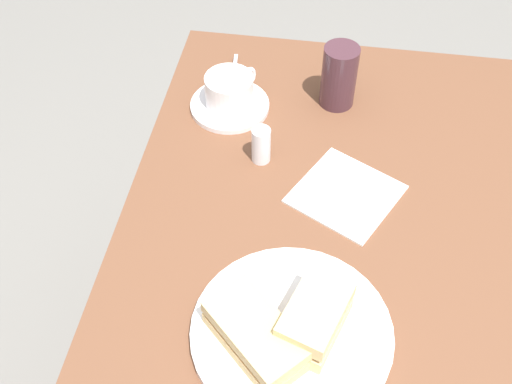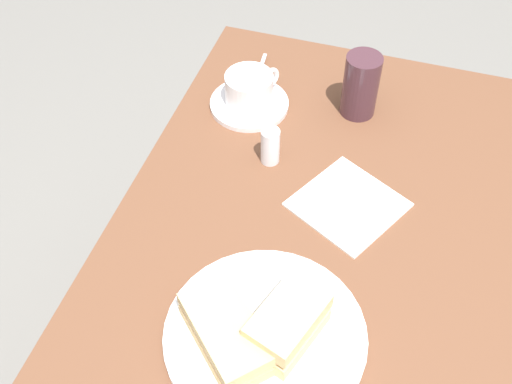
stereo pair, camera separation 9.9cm
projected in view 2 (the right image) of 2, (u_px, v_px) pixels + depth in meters
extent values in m
cube|color=brown|center=(330.00, 329.00, 0.90)|extent=(1.24, 0.75, 0.05)
cylinder|color=brown|center=(499.00, 240.00, 1.46)|extent=(0.05, 0.05, 0.70)
cylinder|color=brown|center=(248.00, 181.00, 1.58)|extent=(0.05, 0.05, 0.70)
cylinder|color=white|center=(265.00, 336.00, 0.86)|extent=(0.28, 0.28, 0.01)
cube|color=#DEBE80|center=(287.00, 331.00, 0.84)|extent=(0.13, 0.10, 0.03)
cube|color=#915747|center=(287.00, 324.00, 0.82)|extent=(0.12, 0.09, 0.01)
cube|color=#D6BA7D|center=(288.00, 317.00, 0.81)|extent=(0.13, 0.10, 0.03)
cube|color=tan|center=(227.00, 339.00, 0.83)|extent=(0.15, 0.16, 0.02)
cube|color=#AD6142|center=(227.00, 333.00, 0.82)|extent=(0.14, 0.14, 0.01)
cube|color=tan|center=(226.00, 328.00, 0.81)|extent=(0.15, 0.16, 0.02)
cylinder|color=white|center=(249.00, 104.00, 1.17)|extent=(0.15, 0.15, 0.01)
cylinder|color=white|center=(249.00, 89.00, 1.14)|extent=(0.09, 0.09, 0.06)
cylinder|color=#9E7548|center=(249.00, 78.00, 1.12)|extent=(0.08, 0.08, 0.01)
torus|color=white|center=(270.00, 78.00, 1.16)|extent=(0.04, 0.03, 0.04)
cube|color=silver|center=(261.00, 66.00, 1.23)|extent=(0.08, 0.01, 0.00)
ellipsoid|color=silver|center=(256.00, 80.00, 1.20)|extent=(0.03, 0.02, 0.01)
cube|color=white|center=(348.00, 204.00, 1.01)|extent=(0.20, 0.20, 0.00)
cylinder|color=silver|center=(270.00, 146.00, 1.06)|extent=(0.03, 0.03, 0.07)
cylinder|color=#45282F|center=(361.00, 85.00, 1.12)|extent=(0.06, 0.06, 0.12)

